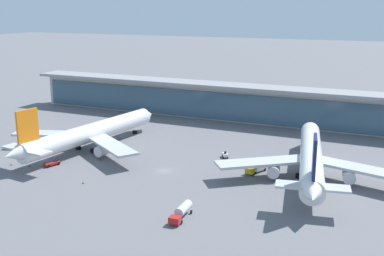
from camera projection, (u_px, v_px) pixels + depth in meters
name	position (u px, v px, depth m)	size (l,w,h in m)	color
ground_plane	(164.00, 171.00, 136.62)	(1200.00, 1200.00, 0.00)	slate
airliner_left_stand	(89.00, 133.00, 155.34)	(51.27, 67.13, 17.88)	white
airliner_centre_stand	(311.00, 158.00, 130.44)	(50.64, 66.73, 17.88)	white
service_truck_near_nose_red	(182.00, 211.00, 105.59)	(2.84, 8.70, 2.95)	#B21E1E
service_truck_under_wing_yellow	(257.00, 166.00, 135.28)	(4.70, 7.64, 3.10)	yellow
service_truck_mid_apron_white	(225.00, 155.00, 148.63)	(2.84, 3.33, 2.05)	silver
service_truck_on_taxiway_red	(53.00, 163.00, 141.11)	(3.31, 6.90, 2.70)	#B21E1E
service_truck_at_far_stand_grey	(309.00, 188.00, 121.41)	(2.79, 6.94, 2.70)	gray
terminal_building	(241.00, 102.00, 194.74)	(195.17, 12.80, 15.20)	beige
safety_cone_alpha	(29.00, 165.00, 140.56)	(0.62, 0.62, 0.70)	orange
safety_cone_bravo	(83.00, 182.00, 126.89)	(0.62, 0.62, 0.70)	orange
safety_cone_charlie	(11.00, 164.00, 141.57)	(0.62, 0.62, 0.70)	orange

